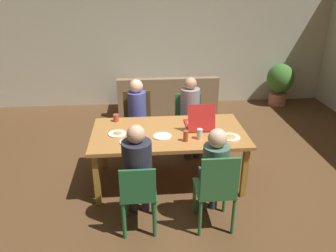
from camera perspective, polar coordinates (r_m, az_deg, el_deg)
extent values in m
plane|color=brown|center=(4.77, 0.11, -9.21)|extent=(20.00, 20.00, 0.00)
cube|color=beige|center=(7.35, -2.23, 14.26)|extent=(7.69, 0.12, 2.74)
cube|color=#B27639|center=(4.41, 0.11, -1.24)|extent=(2.02, 1.09, 0.05)
cube|color=#AD812F|center=(4.21, -12.11, -9.00)|extent=(0.07, 0.07, 0.71)
cube|color=#AD812F|center=(4.37, 12.97, -7.80)|extent=(0.07, 0.07, 0.71)
cube|color=#AD812F|center=(5.01, -11.00, -3.29)|extent=(0.07, 0.07, 0.71)
cube|color=#AD812F|center=(5.14, 10.00, -2.47)|extent=(0.07, 0.07, 0.71)
cylinder|color=#357042|center=(5.38, 5.95, -2.39)|extent=(0.05, 0.05, 0.47)
cylinder|color=#357042|center=(5.32, 1.85, -2.57)|extent=(0.05, 0.05, 0.47)
cylinder|color=#357042|center=(5.70, 5.28, -0.76)|extent=(0.05, 0.05, 0.47)
cylinder|color=#357042|center=(5.65, 1.41, -0.91)|extent=(0.05, 0.05, 0.47)
cube|color=#357042|center=(5.41, 3.69, 0.69)|extent=(0.45, 0.43, 0.02)
cube|color=#357042|center=(5.51, 3.45, 3.55)|extent=(0.43, 0.03, 0.41)
cylinder|color=#44324A|center=(5.23, 4.95, -3.01)|extent=(0.10, 0.10, 0.49)
cylinder|color=#44324A|center=(5.21, 3.33, -3.08)|extent=(0.10, 0.10, 0.49)
cube|color=#44324A|center=(5.23, 3.98, 0.57)|extent=(0.27, 0.34, 0.11)
cylinder|color=gray|center=(5.29, 3.78, 3.79)|extent=(0.30, 0.30, 0.50)
sphere|color=tan|center=(5.18, 3.88, 7.29)|extent=(0.19, 0.19, 0.19)
cylinder|color=#2F713C|center=(4.05, 4.53, -12.03)|extent=(0.04, 0.04, 0.47)
cylinder|color=#2F713C|center=(4.12, 9.67, -11.64)|extent=(0.04, 0.04, 0.47)
cylinder|color=#2F713C|center=(3.75, 5.51, -15.48)|extent=(0.04, 0.04, 0.47)
cylinder|color=#2F713C|center=(3.83, 11.11, -14.97)|extent=(0.04, 0.04, 0.47)
cube|color=#2F713C|center=(3.79, 7.91, -10.55)|extent=(0.42, 0.44, 0.02)
cube|color=#2F713C|center=(3.48, 8.87, -9.01)|extent=(0.40, 0.03, 0.49)
cylinder|color=#2E4143|center=(4.13, 5.91, -11.10)|extent=(0.10, 0.10, 0.49)
cylinder|color=#2E4143|center=(4.16, 7.86, -10.96)|extent=(0.10, 0.10, 0.49)
cube|color=#2E4143|center=(3.88, 7.49, -8.59)|extent=(0.26, 0.30, 0.11)
cylinder|color=#496D5C|center=(3.63, 8.17, -6.72)|extent=(0.29, 0.29, 0.47)
sphere|color=beige|center=(3.48, 8.48, -2.09)|extent=(0.20, 0.20, 0.20)
cylinder|color=#543F1C|center=(5.26, -2.92, -2.91)|extent=(0.04, 0.04, 0.47)
cylinder|color=#543F1C|center=(5.26, -7.31, -3.07)|extent=(0.04, 0.04, 0.47)
cylinder|color=#543F1C|center=(5.58, -3.07, -1.24)|extent=(0.04, 0.04, 0.47)
cylinder|color=#543F1C|center=(5.59, -7.20, -1.39)|extent=(0.04, 0.04, 0.47)
cube|color=#543F1C|center=(5.32, -5.22, 0.23)|extent=(0.46, 0.42, 0.02)
cube|color=#543F1C|center=(5.40, -5.33, 3.52)|extent=(0.44, 0.03, 0.49)
cylinder|color=#432F41|center=(5.14, -4.33, -3.51)|extent=(0.10, 0.10, 0.49)
cylinder|color=#432F41|center=(5.14, -5.90, -3.56)|extent=(0.10, 0.10, 0.49)
cube|color=#432F41|center=(5.14, -5.24, 0.12)|extent=(0.26, 0.32, 0.11)
cylinder|color=#484EA2|center=(5.20, -5.35, 3.27)|extent=(0.28, 0.28, 0.48)
sphere|color=beige|center=(5.09, -5.49, 6.81)|extent=(0.21, 0.21, 0.21)
cylinder|color=#266C3E|center=(4.03, -7.37, -12.38)|extent=(0.04, 0.04, 0.47)
cylinder|color=#266C3E|center=(4.03, -2.60, -12.22)|extent=(0.04, 0.04, 0.47)
cylinder|color=#266C3E|center=(3.74, -7.55, -15.77)|extent=(0.04, 0.04, 0.47)
cylinder|color=#266C3E|center=(3.73, -2.32, -15.60)|extent=(0.04, 0.04, 0.47)
cube|color=#266C3E|center=(3.73, -5.10, -10.99)|extent=(0.39, 0.44, 0.02)
cube|color=#266C3E|center=(3.45, -5.20, -10.19)|extent=(0.37, 0.03, 0.38)
cylinder|color=#352F3B|center=(4.10, -6.11, -11.47)|extent=(0.10, 0.10, 0.49)
cylinder|color=#352F3B|center=(4.09, -3.89, -11.40)|extent=(0.10, 0.10, 0.49)
cube|color=#352F3B|center=(3.82, -5.14, -8.99)|extent=(0.28, 0.29, 0.11)
cylinder|color=#272A37|center=(3.55, -5.29, -6.63)|extent=(0.32, 0.32, 0.54)
sphere|color=#E0B38A|center=(3.39, -5.52, -1.41)|extent=(0.19, 0.19, 0.19)
cube|color=red|center=(4.62, 5.21, 0.30)|extent=(0.36, 0.36, 0.02)
cylinder|color=gold|center=(4.61, 5.21, 0.49)|extent=(0.32, 0.32, 0.01)
cube|color=red|center=(4.34, 5.79, 1.37)|extent=(0.36, 0.09, 0.35)
cylinder|color=white|center=(4.15, -6.89, -2.71)|extent=(0.21, 0.21, 0.01)
cone|color=#C28745|center=(4.14, -6.90, -2.54)|extent=(0.11, 0.11, 0.02)
cylinder|color=white|center=(4.38, -8.67, -1.30)|extent=(0.24, 0.24, 0.01)
cone|color=#BD7E36|center=(4.37, -8.68, -1.14)|extent=(0.11, 0.11, 0.02)
cylinder|color=white|center=(4.31, 10.57, -1.89)|extent=(0.26, 0.26, 0.01)
cone|color=gold|center=(4.30, 10.59, -1.72)|extent=(0.15, 0.15, 0.02)
cylinder|color=white|center=(4.26, -0.98, -1.75)|extent=(0.24, 0.24, 0.01)
cylinder|color=#BB4829|center=(4.13, 3.07, -1.70)|extent=(0.07, 0.07, 0.14)
cylinder|color=#BE4632|center=(4.76, -8.88, 1.39)|extent=(0.08, 0.08, 0.10)
cylinder|color=silver|center=(4.20, 5.44, -1.36)|extent=(0.07, 0.07, 0.13)
cube|color=#8A6F50|center=(7.06, -0.18, 4.04)|extent=(2.01, 0.78, 0.40)
cube|color=#8A6F50|center=(6.64, 0.04, 6.44)|extent=(2.01, 0.16, 0.42)
cube|color=#8A6F50|center=(6.96, -7.67, 6.02)|extent=(0.20, 0.74, 0.18)
cube|color=#8A6F50|center=(7.10, 7.15, 6.42)|extent=(0.20, 0.74, 0.18)
cylinder|color=#AF6C59|center=(7.89, 18.23, 4.44)|extent=(0.38, 0.38, 0.26)
cylinder|color=brown|center=(7.83, 18.40, 5.74)|extent=(0.05, 0.05, 0.12)
ellipsoid|color=#3F782F|center=(7.75, 18.68, 7.76)|extent=(0.57, 0.57, 0.63)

